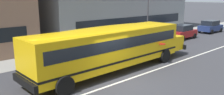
{
  "coord_description": "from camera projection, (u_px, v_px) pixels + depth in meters",
  "views": [
    {
      "loc": [
        -8.4,
        -8.63,
        4.7
      ],
      "look_at": [
        0.29,
        0.92,
        1.82
      ],
      "focal_mm": 36.35,
      "sensor_mm": 36.0,
      "label": 1
    }
  ],
  "objects": [
    {
      "name": "sidewalk_far",
      "position": [
        53.0,
        57.0,
        18.29
      ],
      "size": [
        120.0,
        3.0,
        0.01
      ],
      "primitive_type": "cube",
      "color": "gray",
      "rests_on": "ground_plane"
    },
    {
      "name": "parked_car_dark_blue_far_corner",
      "position": [
        210.0,
        26.0,
        30.55
      ],
      "size": [
        3.94,
        1.96,
        1.64
      ],
      "rotation": [
        0.0,
        0.0,
        -0.02
      ],
      "color": "navy",
      "rests_on": "ground_plane"
    },
    {
      "name": "ground_plane",
      "position": [
        119.0,
        82.0,
        12.77
      ],
      "size": [
        400.0,
        400.0,
        0.0
      ],
      "primitive_type": "plane",
      "color": "#38383D"
    },
    {
      "name": "parked_car_red_end_of_row",
      "position": [
        182.0,
        32.0,
        25.83
      ],
      "size": [
        3.93,
        1.94,
        1.64
      ],
      "rotation": [
        0.0,
        0.0,
        0.02
      ],
      "color": "maroon",
      "rests_on": "ground_plane"
    },
    {
      "name": "school_bus",
      "position": [
        114.0,
        44.0,
        14.56
      ],
      "size": [
        13.06,
        3.09,
        2.91
      ],
      "rotation": [
        0.0,
        0.0,
        0.01
      ],
      "color": "yellow",
      "rests_on": "ground_plane"
    },
    {
      "name": "street_lamp",
      "position": [
        148.0,
        1.0,
        24.04
      ],
      "size": [
        0.44,
        0.44,
        6.8
      ],
      "color": "#38383D",
      "rests_on": "ground_plane"
    },
    {
      "name": "lane_centreline",
      "position": [
        119.0,
        82.0,
        12.77
      ],
      "size": [
        110.0,
        0.16,
        0.01
      ],
      "primitive_type": "cube",
      "color": "silver",
      "rests_on": "ground_plane"
    }
  ]
}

